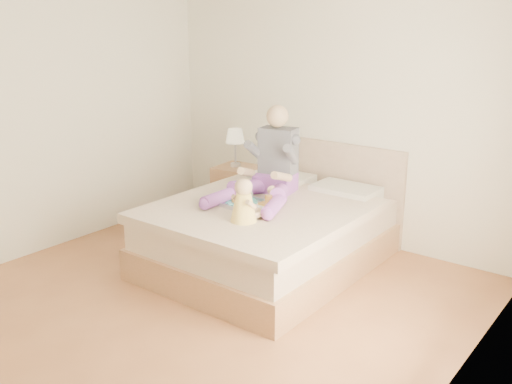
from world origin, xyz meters
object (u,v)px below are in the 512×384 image
Objects in this scene: tray at (249,203)px; baby at (244,204)px; adult at (270,169)px; nightstand at (239,192)px; bed at (273,230)px.

baby reaches higher than tray.
baby is at bearing -53.41° from tray.
baby is (0.28, -0.73, -0.10)m from adult.
tray is at bearing -52.29° from nightstand.
adult is at bearing 103.81° from tray.
tray is (0.99, -1.06, 0.34)m from nightstand.
baby is at bearing -77.06° from bed.
nightstand is (-1.06, 0.80, -0.01)m from bed.
adult is (0.92, -0.66, 0.56)m from nightstand.
nightstand is 0.56× the size of adult.
adult is 0.79m from baby.
bed is 0.75m from baby.
adult reaches higher than bed.
baby reaches higher than nightstand.
tray is at bearing 136.81° from baby.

